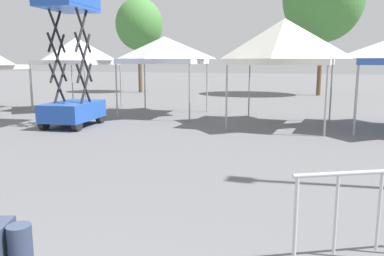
{
  "coord_description": "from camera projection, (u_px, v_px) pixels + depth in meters",
  "views": [
    {
      "loc": [
        1.91,
        -0.87,
        2.26
      ],
      "look_at": [
        0.19,
        4.37,
        1.3
      ],
      "focal_mm": 36.28,
      "sensor_mm": 36.0,
      "label": 1
    }
  ],
  "objects": [
    {
      "name": "tree_behind_tents_center",
      "position": [
        139.0,
        25.0,
        27.25
      ],
      "size": [
        3.29,
        3.29,
        6.6
      ],
      "color": "brown",
      "rests_on": "ground"
    },
    {
      "name": "scissor_lift",
      "position": [
        72.0,
        87.0,
        13.32
      ],
      "size": [
        1.63,
        2.43,
        4.59
      ],
      "color": "black",
      "rests_on": "ground"
    },
    {
      "name": "canopy_tent_far_left",
      "position": [
        76.0,
        51.0,
        17.64
      ],
      "size": [
        3.09,
        3.09,
        3.28
      ],
      "color": "#9E9EA3",
      "rests_on": "ground"
    },
    {
      "name": "canopy_tent_center",
      "position": [
        284.0,
        42.0,
        13.23
      ],
      "size": [
        3.46,
        3.46,
        3.67
      ],
      "color": "#9E9EA3",
      "rests_on": "ground"
    },
    {
      "name": "crowd_barrier_near_person",
      "position": [
        380.0,
        197.0,
        4.33
      ],
      "size": [
        1.88,
        1.02,
        1.08
      ],
      "color": "#B7BABF",
      "rests_on": "ground"
    },
    {
      "name": "canopy_tent_behind_center",
      "position": [
        164.0,
        50.0,
        15.93
      ],
      "size": [
        3.28,
        3.28,
        3.24
      ],
      "color": "#9E9EA3",
      "rests_on": "ground"
    }
  ]
}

